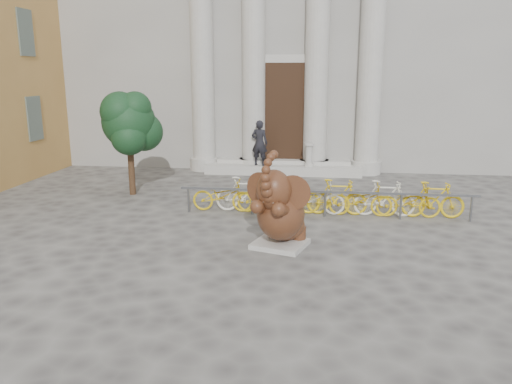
# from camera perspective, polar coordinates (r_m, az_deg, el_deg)

# --- Properties ---
(ground) EXTENTS (80.00, 80.00, 0.00)m
(ground) POSITION_cam_1_polar(r_m,az_deg,el_deg) (10.49, -0.61, -7.92)
(ground) COLOR #474442
(ground) RESTS_ON ground
(classical_building) EXTENTS (22.00, 10.70, 12.00)m
(classical_building) POSITION_cam_1_polar(r_m,az_deg,el_deg) (24.74, 4.23, 18.45)
(classical_building) COLOR gray
(classical_building) RESTS_ON ground
(entrance_steps) EXTENTS (6.00, 1.20, 0.36)m
(entrance_steps) POSITION_cam_1_polar(r_m,az_deg,el_deg) (19.47, 3.09, 2.66)
(entrance_steps) COLOR #A8A59E
(entrance_steps) RESTS_ON ground
(elephant_statue) EXTENTS (1.49, 1.77, 2.24)m
(elephant_statue) POSITION_cam_1_polar(r_m,az_deg,el_deg) (11.08, 2.73, -2.32)
(elephant_statue) COLOR #A8A59E
(elephant_statue) RESTS_ON ground
(bike_rack) EXTENTS (8.00, 0.53, 1.00)m
(bike_rack) POSITION_cam_1_polar(r_m,az_deg,el_deg) (13.86, 7.86, -0.54)
(bike_rack) COLOR slate
(bike_rack) RESTS_ON ground
(tree) EXTENTS (1.89, 1.72, 3.28)m
(tree) POSITION_cam_1_polar(r_m,az_deg,el_deg) (16.20, -14.26, 7.61)
(tree) COLOR #332114
(tree) RESTS_ON ground
(pedestrian) EXTENTS (0.70, 0.53, 1.73)m
(pedestrian) POSITION_cam_1_polar(r_m,az_deg,el_deg) (19.04, 0.40, 5.62)
(pedestrian) COLOR black
(pedestrian) RESTS_ON entrance_steps
(balustrade_post) EXTENTS (0.36, 0.36, 0.89)m
(balustrade_post) POSITION_cam_1_polar(r_m,az_deg,el_deg) (19.03, 6.07, 4.16)
(balustrade_post) COLOR #A8A59E
(balustrade_post) RESTS_ON entrance_steps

